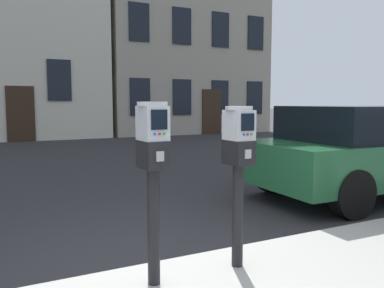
# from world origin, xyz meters

# --- Properties ---
(ground_plane) EXTENTS (160.00, 160.00, 0.00)m
(ground_plane) POSITION_xyz_m (0.00, 0.00, 0.00)
(ground_plane) COLOR #28282B
(parking_meter_near_kerb) EXTENTS (0.22, 0.26, 1.34)m
(parking_meter_near_kerb) POSITION_xyz_m (-0.13, -0.18, 1.06)
(parking_meter_near_kerb) COLOR black
(parking_meter_near_kerb) RESTS_ON sidewalk_slab
(parking_meter_twin_adjacent) EXTENTS (0.22, 0.26, 1.30)m
(parking_meter_twin_adjacent) POSITION_xyz_m (0.60, -0.18, 1.04)
(parking_meter_twin_adjacent) COLOR black
(parking_meter_twin_adjacent) RESTS_ON sidewalk_slab
(parked_car_white_suv) EXTENTS (4.47, 1.95, 1.42)m
(parked_car_white_suv) POSITION_xyz_m (4.36, 1.48, 0.75)
(parked_car_white_suv) COLOR #236038
(parked_car_white_suv) RESTS_ON ground_plane
(townhouse_grey_stucco) EXTENTS (7.97, 5.70, 12.53)m
(townhouse_grey_stucco) POSITION_xyz_m (7.60, 16.35, 6.27)
(townhouse_grey_stucco) COLOR #9E9384
(townhouse_grey_stucco) RESTS_ON ground_plane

